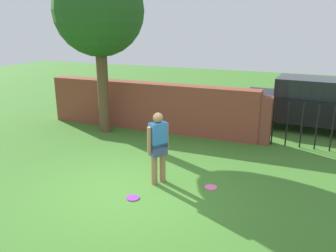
{
  "coord_description": "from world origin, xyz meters",
  "views": [
    {
      "loc": [
        3.24,
        -5.8,
        3.44
      ],
      "look_at": [
        0.21,
        1.67,
        1.0
      ],
      "focal_mm": 36.57,
      "sensor_mm": 36.0,
      "label": 1
    }
  ],
  "objects": [
    {
      "name": "brick_wall",
      "position": [
        -1.5,
        4.18,
        0.78
      ],
      "size": [
        7.23,
        0.5,
        1.57
      ],
      "primitive_type": "cube",
      "color": "brown",
      "rests_on": "ground"
    },
    {
      "name": "tree",
      "position": [
        -2.74,
        3.41,
        3.75
      ],
      "size": [
        2.74,
        2.74,
        5.16
      ],
      "color": "brown",
      "rests_on": "ground"
    },
    {
      "name": "frisbee_purple",
      "position": [
        0.22,
        -0.27,
        0.01
      ],
      "size": [
        0.27,
        0.27,
        0.02
      ],
      "primitive_type": "cylinder",
      "color": "purple",
      "rests_on": "ground"
    },
    {
      "name": "ground_plane",
      "position": [
        0.0,
        0.0,
        0.0
      ],
      "size": [
        40.0,
        40.0,
        0.0
      ],
      "primitive_type": "plane",
      "color": "#3D7528"
    },
    {
      "name": "fence_gate",
      "position": [
        3.47,
        4.18,
        0.7
      ],
      "size": [
        2.95,
        0.44,
        1.4
      ],
      "color": "brown",
      "rests_on": "ground"
    },
    {
      "name": "car",
      "position": [
        3.37,
        6.23,
        0.86
      ],
      "size": [
        4.31,
        2.16,
        1.72
      ],
      "rotation": [
        0.0,
        0.0,
        3.07
      ],
      "color": "black",
      "rests_on": "ground"
    },
    {
      "name": "frisbee_pink",
      "position": [
        1.57,
        0.78,
        0.01
      ],
      "size": [
        0.27,
        0.27,
        0.02
      ],
      "primitive_type": "cylinder",
      "color": "pink",
      "rests_on": "ground"
    },
    {
      "name": "person",
      "position": [
        0.41,
        0.6,
        0.9
      ],
      "size": [
        0.38,
        0.47,
        1.62
      ],
      "rotation": [
        0.0,
        0.0,
        1.0
      ],
      "color": "#9E704C",
      "rests_on": "ground"
    }
  ]
}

